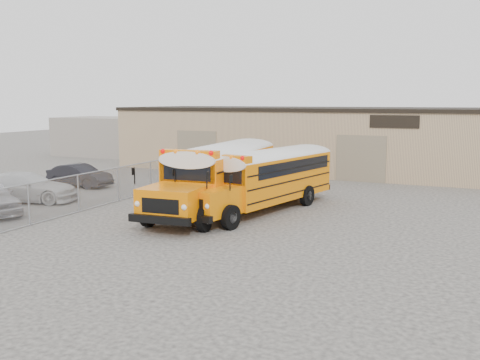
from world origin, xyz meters
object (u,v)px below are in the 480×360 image
at_px(car_white, 26,187).
at_px(school_bus_left, 261,158).
at_px(tarp_bundle, 208,207).
at_px(car_dark, 80,175).
at_px(school_bus_right, 324,163).

bearing_deg(car_white, school_bus_left, -64.44).
xyz_separation_m(tarp_bundle, car_white, (-11.15, 1.02, -0.07)).
distance_m(tarp_bundle, car_dark, 13.44).
bearing_deg(car_dark, tarp_bundle, -115.00).
height_order(school_bus_left, school_bus_right, school_bus_left).
distance_m(school_bus_left, school_bus_right, 3.88).
bearing_deg(car_white, car_dark, -8.72).
distance_m(tarp_bundle, car_white, 11.20).
distance_m(school_bus_left, car_white, 13.10).
bearing_deg(school_bus_right, car_white, -145.42).
height_order(school_bus_right, car_dark, school_bus_right).
distance_m(school_bus_right, tarp_bundle, 10.40).
xyz_separation_m(school_bus_left, school_bus_right, (3.88, 0.06, -0.14)).
relative_size(tarp_bundle, car_white, 0.31).
bearing_deg(school_bus_left, car_white, -135.92).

